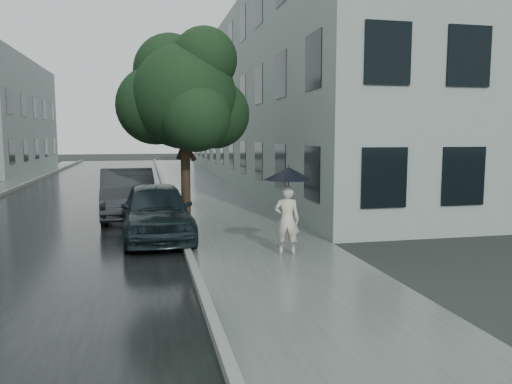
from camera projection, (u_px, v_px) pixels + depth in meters
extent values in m
plane|color=black|center=(268.00, 264.00, 10.32)|extent=(120.00, 120.00, 0.00)
cube|color=slate|center=(209.00, 195.00, 22.01)|extent=(3.50, 60.00, 0.01)
cube|color=slate|center=(167.00, 194.00, 21.61)|extent=(0.15, 60.00, 0.15)
cube|color=black|center=(82.00, 198.00, 20.86)|extent=(6.85, 60.00, 0.00)
cube|color=gray|center=(279.00, 103.00, 29.89)|extent=(7.00, 36.00, 9.00)
cube|color=black|center=(222.00, 103.00, 29.14)|extent=(0.08, 32.40, 7.20)
cube|color=black|center=(35.00, 116.00, 36.73)|extent=(0.08, 16.20, 6.40)
imported|color=beige|center=(287.00, 220.00, 11.08)|extent=(0.64, 0.51, 1.53)
cylinder|color=black|center=(288.00, 195.00, 11.04)|extent=(0.02, 0.02, 0.66)
cone|color=black|center=(289.00, 173.00, 10.98)|extent=(1.22, 1.22, 0.28)
cylinder|color=black|center=(289.00, 166.00, 10.96)|extent=(0.02, 0.02, 0.08)
cylinder|color=black|center=(288.00, 211.00, 11.08)|extent=(0.03, 0.03, 0.06)
cylinder|color=#332619|center=(186.00, 184.00, 13.69)|extent=(0.26, 0.26, 2.58)
sphere|color=#17341A|center=(184.00, 97.00, 13.42)|extent=(2.81, 2.81, 2.81)
sphere|color=#17341A|center=(215.00, 114.00, 13.97)|extent=(1.94, 1.94, 1.94)
sphere|color=#17341A|center=(156.00, 105.00, 13.70)|extent=(2.16, 2.16, 2.16)
sphere|color=#17341A|center=(195.00, 117.00, 12.79)|extent=(1.82, 1.82, 1.82)
sphere|color=#17341A|center=(170.00, 71.00, 13.89)|extent=(2.05, 2.05, 2.05)
sphere|color=#17341A|center=(205.00, 60.00, 13.22)|extent=(1.74, 1.74, 1.74)
cylinder|color=black|center=(184.00, 133.00, 18.82)|extent=(0.12, 0.12, 5.45)
cylinder|color=black|center=(185.00, 201.00, 19.12)|extent=(0.28, 0.28, 0.20)
cylinder|color=black|center=(176.00, 59.00, 18.53)|extent=(0.50, 0.23, 0.08)
sphere|color=silver|center=(168.00, 60.00, 18.56)|extent=(0.32, 0.32, 0.32)
imported|color=black|center=(156.00, 210.00, 12.71)|extent=(1.88, 4.32, 1.45)
imported|color=#25282A|center=(127.00, 193.00, 16.13)|extent=(1.92, 4.79, 1.55)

